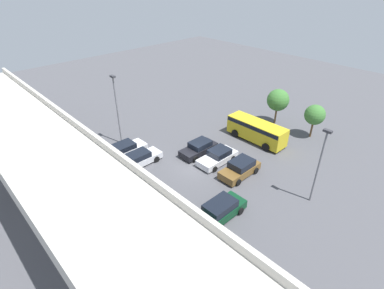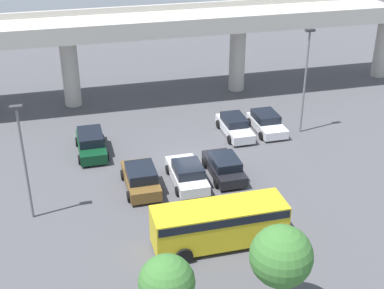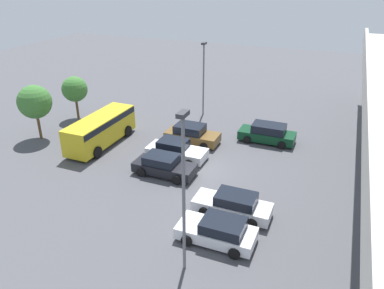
% 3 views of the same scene
% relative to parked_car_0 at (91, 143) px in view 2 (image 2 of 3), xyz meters
% --- Properties ---
extents(ground_plane, '(99.47, 99.47, 0.00)m').
position_rel_parked_car_0_xyz_m(ground_plane, '(7.01, -3.78, -0.78)').
color(ground_plane, '#4C4C51').
extents(highway_overpass, '(47.90, 6.55, 7.83)m').
position_rel_parked_car_0_xyz_m(highway_overpass, '(7.01, 9.86, 5.49)').
color(highway_overpass, '#BCB7AD').
rests_on(highway_overpass, ground_plane).
extents(parked_car_0, '(2.18, 4.78, 1.63)m').
position_rel_parked_car_0_xyz_m(parked_car_0, '(0.00, 0.00, 0.00)').
color(parked_car_0, '#0C381E').
rests_on(parked_car_0, ground_plane).
extents(parked_car_1, '(2.25, 4.59, 1.64)m').
position_rel_parked_car_0_xyz_m(parked_car_1, '(2.70, -5.98, -0.01)').
color(parked_car_1, brown).
rests_on(parked_car_1, ground_plane).
extents(parked_car_2, '(2.22, 4.76, 1.51)m').
position_rel_parked_car_0_xyz_m(parked_car_2, '(5.83, -6.04, -0.09)').
color(parked_car_2, silver).
rests_on(parked_car_2, ground_plane).
extents(parked_car_3, '(2.15, 4.56, 1.49)m').
position_rel_parked_car_0_xyz_m(parked_car_3, '(8.51, -5.77, -0.07)').
color(parked_car_3, black).
rests_on(parked_car_3, ground_plane).
extents(parked_car_4, '(2.05, 4.77, 1.47)m').
position_rel_parked_car_0_xyz_m(parked_car_4, '(11.36, 0.36, -0.09)').
color(parked_car_4, silver).
rests_on(parked_car_4, ground_plane).
extents(parked_car_5, '(2.21, 4.33, 1.45)m').
position_rel_parked_car_0_xyz_m(parked_car_5, '(14.06, 0.32, -0.09)').
color(parked_car_5, silver).
rests_on(parked_car_5, ground_plane).
extents(shuttle_bus, '(7.43, 2.59, 2.47)m').
position_rel_parked_car_0_xyz_m(shuttle_bus, '(5.90, -12.99, 0.70)').
color(shuttle_bus, gold).
rests_on(shuttle_bus, ground_plane).
extents(lamp_post_near_aisle, '(0.70, 0.35, 7.30)m').
position_rel_parked_car_0_xyz_m(lamp_post_near_aisle, '(-4.22, -7.59, 3.54)').
color(lamp_post_near_aisle, slate).
rests_on(lamp_post_near_aisle, ground_plane).
extents(lamp_post_mid_lot, '(0.70, 0.35, 8.41)m').
position_rel_parked_car_0_xyz_m(lamp_post_mid_lot, '(16.63, -0.58, 4.12)').
color(lamp_post_mid_lot, slate).
rests_on(lamp_post_mid_lot, ground_plane).
extents(tree_front_left, '(2.47, 2.47, 4.27)m').
position_rel_parked_car_0_xyz_m(tree_front_left, '(1.71, -18.77, 2.23)').
color(tree_front_left, brown).
rests_on(tree_front_left, ground_plane).
extents(tree_front_centre, '(2.88, 2.88, 4.82)m').
position_rel_parked_car_0_xyz_m(tree_front_centre, '(6.94, -18.77, 2.59)').
color(tree_front_centre, brown).
rests_on(tree_front_centre, ground_plane).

